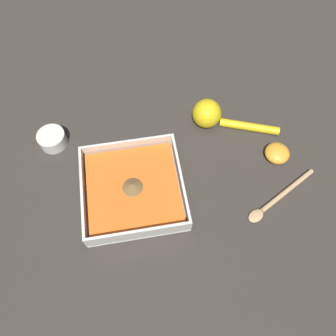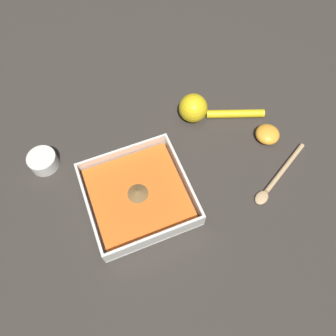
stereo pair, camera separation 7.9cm
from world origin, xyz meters
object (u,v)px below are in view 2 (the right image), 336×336
at_px(lemon_squeezer, 199,109).
at_px(lemon_half, 267,134).
at_px(square_dish, 138,196).
at_px(spice_bowl, 43,161).
at_px(wooden_spoon, 278,177).

distance_m(lemon_squeezer, lemon_half, 0.19).
xyz_separation_m(square_dish, lemon_half, (-0.37, -0.04, 0.00)).
bearing_deg(spice_bowl, lemon_half, 166.55).
distance_m(lemon_half, wooden_spoon, 0.12).
bearing_deg(square_dish, lemon_squeezer, -144.01).
relative_size(lemon_squeezer, lemon_half, 3.63).
bearing_deg(square_dish, spice_bowl, -42.82).
bearing_deg(square_dish, wooden_spoon, 167.53).
bearing_deg(spice_bowl, lemon_squeezer, 179.06).
bearing_deg(lemon_squeezer, spice_bowl, 19.63).
xyz_separation_m(spice_bowl, lemon_squeezer, (-0.42, 0.01, 0.02)).
bearing_deg(lemon_half, lemon_squeezer, -42.62).
bearing_deg(lemon_half, wooden_spoon, 74.41).
xyz_separation_m(lemon_squeezer, lemon_half, (-0.14, 0.13, -0.02)).
height_order(square_dish, wooden_spoon, square_dish).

